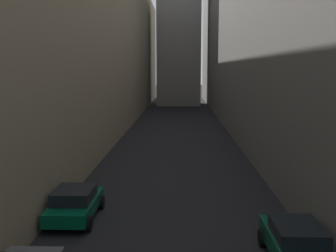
{
  "coord_description": "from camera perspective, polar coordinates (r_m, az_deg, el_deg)",
  "views": [
    {
      "loc": [
        0.36,
        7.91,
        6.79
      ],
      "look_at": [
        0.0,
        19.66,
        5.13
      ],
      "focal_mm": 43.35,
      "sensor_mm": 36.0,
      "label": 1
    }
  ],
  "objects": [
    {
      "name": "parked_car_left_far",
      "position": [
        19.14,
        -12.96,
        -10.52
      ],
      "size": [
        2.06,
        4.11,
        1.46
      ],
      "rotation": [
        0.0,
        0.0,
        1.57
      ],
      "color": "#05472D",
      "rests_on": "ground"
    },
    {
      "name": "building_block_right",
      "position": [
        43.68,
        15.96,
        14.95
      ],
      "size": [
        10.35,
        108.0,
        24.53
      ],
      "primitive_type": "cube",
      "color": "slate",
      "rests_on": "ground"
    },
    {
      "name": "parked_car_right_far",
      "position": [
        15.35,
        17.5,
        -15.33
      ],
      "size": [
        1.94,
        4.14,
        1.51
      ],
      "rotation": [
        0.0,
        0.0,
        1.57
      ],
      "color": "#05472D",
      "rests_on": "ground"
    },
    {
      "name": "building_block_left",
      "position": [
        43.62,
        -13.14,
        12.15
      ],
      "size": [
        10.26,
        108.0,
        20.13
      ],
      "primitive_type": "cube",
      "color": "gray",
      "rests_on": "ground"
    },
    {
      "name": "ground_plane",
      "position": [
        40.66,
        1.23,
        -1.56
      ],
      "size": [
        264.0,
        264.0,
        0.0
      ],
      "primitive_type": "plane",
      "color": "black"
    }
  ]
}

